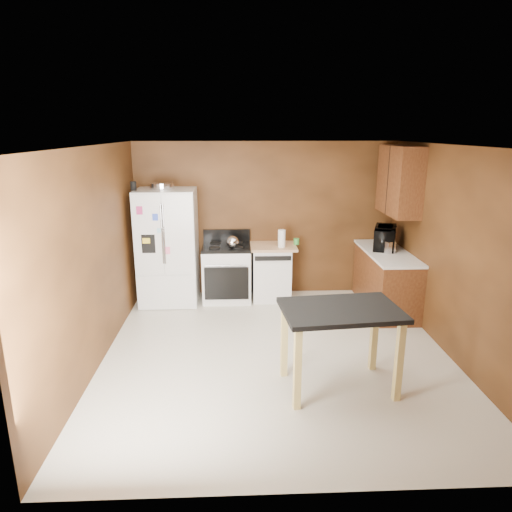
{
  "coord_description": "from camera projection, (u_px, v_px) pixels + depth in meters",
  "views": [
    {
      "loc": [
        -0.47,
        -5.09,
        2.67
      ],
      "look_at": [
        -0.22,
        0.85,
        1.02
      ],
      "focal_mm": 32.0,
      "sensor_mm": 36.0,
      "label": 1
    }
  ],
  "objects": [
    {
      "name": "wall_front",
      "position": [
        307.0,
        344.0,
        3.13
      ],
      "size": [
        4.2,
        0.0,
        4.2
      ],
      "primitive_type": "plane",
      "rotation": [
        -1.57,
        0.0,
        0.0
      ],
      "color": "brown",
      "rests_on": "ground"
    },
    {
      "name": "microwave",
      "position": [
        385.0,
        239.0,
        6.99
      ],
      "size": [
        0.56,
        0.66,
        0.31
      ],
      "primitive_type": "imported",
      "rotation": [
        0.0,
        0.0,
        1.21
      ],
      "color": "black",
      "rests_on": "right_cabinets"
    },
    {
      "name": "island",
      "position": [
        340.0,
        321.0,
        4.7
      ],
      "size": [
        1.27,
        0.91,
        0.91
      ],
      "color": "black",
      "rests_on": "ground"
    },
    {
      "name": "right_cabinets",
      "position": [
        390.0,
        250.0,
        6.89
      ],
      "size": [
        0.63,
        1.58,
        2.45
      ],
      "color": "brown",
      "rests_on": "ground"
    },
    {
      "name": "green_canister",
      "position": [
        296.0,
        241.0,
        7.32
      ],
      "size": [
        0.12,
        0.12,
        0.1
      ],
      "primitive_type": "cylinder",
      "rotation": [
        0.0,
        0.0,
        0.39
      ],
      "color": "green",
      "rests_on": "dishwasher"
    },
    {
      "name": "kettle",
      "position": [
        233.0,
        242.0,
        7.04
      ],
      "size": [
        0.19,
        0.19,
        0.19
      ],
      "primitive_type": "sphere",
      "color": "silver",
      "rests_on": "gas_range"
    },
    {
      "name": "toaster",
      "position": [
        386.0,
        246.0,
        6.82
      ],
      "size": [
        0.23,
        0.28,
        0.18
      ],
      "primitive_type": "cube",
      "rotation": [
        0.0,
        0.0,
        0.43
      ],
      "color": "silver",
      "rests_on": "right_cabinets"
    },
    {
      "name": "wall_left",
      "position": [
        95.0,
        258.0,
        5.21
      ],
      "size": [
        0.0,
        4.5,
        4.5
      ],
      "primitive_type": "plane",
      "rotation": [
        1.57,
        0.0,
        1.57
      ],
      "color": "brown",
      "rests_on": "ground"
    },
    {
      "name": "refrigerator",
      "position": [
        168.0,
        247.0,
        7.12
      ],
      "size": [
        0.9,
        0.8,
        1.8
      ],
      "color": "white",
      "rests_on": "ground"
    },
    {
      "name": "pen_cup",
      "position": [
        133.0,
        186.0,
        6.75
      ],
      "size": [
        0.09,
        0.09,
        0.13
      ],
      "primitive_type": "cylinder",
      "color": "black",
      "rests_on": "refrigerator"
    },
    {
      "name": "roasting_pan",
      "position": [
        162.0,
        186.0,
        6.93
      ],
      "size": [
        0.38,
        0.38,
        0.09
      ],
      "primitive_type": "cylinder",
      "color": "silver",
      "rests_on": "refrigerator"
    },
    {
      "name": "floor",
      "position": [
        276.0,
        354.0,
        5.63
      ],
      "size": [
        4.5,
        4.5,
        0.0
      ],
      "primitive_type": "plane",
      "color": "beige",
      "rests_on": "ground"
    },
    {
      "name": "dishwasher",
      "position": [
        271.0,
        271.0,
        7.39
      ],
      "size": [
        0.78,
        0.63,
        0.89
      ],
      "color": "white",
      "rests_on": "ground"
    },
    {
      "name": "paper_towel",
      "position": [
        282.0,
        238.0,
        7.14
      ],
      "size": [
        0.12,
        0.12,
        0.27
      ],
      "primitive_type": "cylinder",
      "rotation": [
        0.0,
        0.0,
        -0.06
      ],
      "color": "white",
      "rests_on": "dishwasher"
    },
    {
      "name": "wall_right",
      "position": [
        455.0,
        254.0,
        5.39
      ],
      "size": [
        0.0,
        4.5,
        4.5
      ],
      "primitive_type": "plane",
      "rotation": [
        1.57,
        0.0,
        -1.57
      ],
      "color": "brown",
      "rests_on": "ground"
    },
    {
      "name": "wall_back",
      "position": [
        265.0,
        220.0,
        7.46
      ],
      "size": [
        4.2,
        0.0,
        4.2
      ],
      "primitive_type": "plane",
      "rotation": [
        1.57,
        0.0,
        0.0
      ],
      "color": "brown",
      "rests_on": "ground"
    },
    {
      "name": "gas_range",
      "position": [
        227.0,
        272.0,
        7.34
      ],
      "size": [
        0.76,
        0.68,
        1.1
      ],
      "color": "white",
      "rests_on": "ground"
    },
    {
      "name": "ceiling",
      "position": [
        279.0,
        146.0,
        4.96
      ],
      "size": [
        4.5,
        4.5,
        0.0
      ],
      "primitive_type": "plane",
      "rotation": [
        3.14,
        0.0,
        0.0
      ],
      "color": "white",
      "rests_on": "ground"
    }
  ]
}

